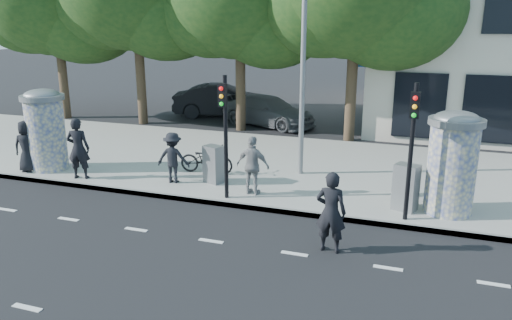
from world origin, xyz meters
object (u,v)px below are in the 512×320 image
at_px(ped_a, 27,146).
at_px(car_mid, 223,101).
at_px(traffic_pole_near, 225,125).
at_px(traffic_pole_far, 412,139).
at_px(man_road, 331,212).
at_px(bicycle, 206,159).
at_px(ad_column_left, 46,128).
at_px(ped_d, 173,158).
at_px(cabinet_right, 406,187).
at_px(ad_column_right, 452,160).
at_px(cabinet_left, 213,164).
at_px(car_right, 268,111).
at_px(ped_b, 78,148).
at_px(ped_e, 253,166).
at_px(street_lamp, 304,24).

height_order(ped_a, car_mid, ped_a).
xyz_separation_m(traffic_pole_near, traffic_pole_far, (4.80, 0.00, 0.00)).
xyz_separation_m(traffic_pole_far, man_road, (-1.51, -1.98, -1.31)).
bearing_deg(bicycle, car_mid, 14.73).
relative_size(ad_column_left, ped_d, 1.71).
bearing_deg(traffic_pole_far, traffic_pole_near, 180.00).
xyz_separation_m(traffic_pole_near, cabinet_right, (4.74, 0.71, -1.47)).
distance_m(cabinet_right, car_mid, 14.57).
distance_m(ad_column_left, bicycle, 5.36).
bearing_deg(bicycle, ad_column_right, -103.07).
relative_size(ped_a, bicycle, 0.97).
height_order(cabinet_left, car_mid, car_mid).
bearing_deg(car_right, bicycle, -155.34).
relative_size(ad_column_left, ad_column_right, 1.00).
relative_size(ped_a, car_right, 0.35).
bearing_deg(cabinet_left, cabinet_right, 15.98).
bearing_deg(bicycle, ped_b, 111.75).
xyz_separation_m(ped_e, bicycle, (-2.07, 1.40, -0.38)).
height_order(traffic_pole_far, street_lamp, street_lamp).
bearing_deg(cabinet_left, ad_column_left, -154.85).
bearing_deg(man_road, cabinet_right, -115.58).
distance_m(car_mid, car_right, 3.20).
height_order(traffic_pole_far, bicycle, traffic_pole_far).
xyz_separation_m(ped_d, car_right, (0.01, 9.48, -0.23)).
height_order(ad_column_right, traffic_pole_far, traffic_pole_far).
distance_m(ad_column_right, ped_e, 5.24).
bearing_deg(ped_b, bicycle, -168.41).
distance_m(traffic_pole_near, car_mid, 12.70).
relative_size(traffic_pole_near, bicycle, 1.94).
distance_m(bicycle, car_right, 8.33).
bearing_deg(street_lamp, cabinet_right, -32.49).
bearing_deg(cabinet_left, ped_b, -146.15).
distance_m(ped_a, ped_e, 7.62).
distance_m(ad_column_left, street_lamp, 8.90).
relative_size(man_road, bicycle, 1.05).
xyz_separation_m(ad_column_left, car_mid, (1.69, 10.92, -0.71)).
relative_size(traffic_pole_near, car_right, 0.71).
xyz_separation_m(traffic_pole_near, ped_e, (0.60, 0.56, -1.24)).
xyz_separation_m(traffic_pole_near, ped_b, (-4.98, 0.20, -1.12)).
bearing_deg(ped_a, ped_e, 159.20).
height_order(ad_column_right, ped_b, ad_column_right).
bearing_deg(car_right, street_lamp, -134.39).
bearing_deg(ped_d, ped_e, 167.50).
xyz_separation_m(man_road, car_mid, (-8.20, 13.61, -0.09)).
xyz_separation_m(ad_column_right, ped_a, (-12.81, -0.66, -0.54)).
xyz_separation_m(man_road, cabinet_right, (1.45, 2.69, -0.16)).
bearing_deg(ped_e, man_road, 142.77).
bearing_deg(ped_d, bicycle, -123.23).
bearing_deg(man_road, ad_column_left, -12.44).
distance_m(ped_b, ped_d, 3.01).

